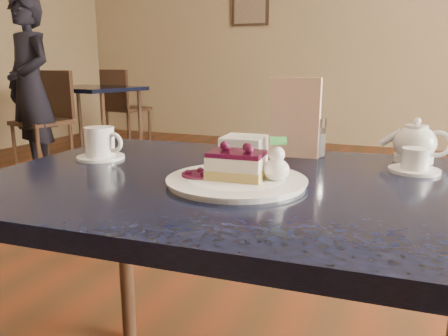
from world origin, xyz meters
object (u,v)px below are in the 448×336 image
at_px(patron, 30,87).
at_px(cheesecake_slice, 237,165).
at_px(tea_set, 414,147).
at_px(bg_table_far_left, 93,149).
at_px(dessert_plate, 237,181).
at_px(coffee_set, 101,145).
at_px(main_table, 243,211).

bearing_deg(patron, cheesecake_slice, -20.56).
bearing_deg(cheesecake_slice, tea_set, 42.32).
bearing_deg(bg_table_far_left, dessert_plate, -37.31).
bearing_deg(dessert_plate, tea_set, 45.85).
height_order(tea_set, patron, patron).
relative_size(dessert_plate, cheesecake_slice, 2.38).
relative_size(coffee_set, tea_set, 0.58).
xyz_separation_m(cheesecake_slice, tea_set, (0.35, 0.36, 0.00)).
bearing_deg(patron, bg_table_far_left, 108.53).
xyz_separation_m(cheesecake_slice, patron, (-2.87, 2.22, 0.02)).
distance_m(dessert_plate, tea_set, 0.50).
distance_m(main_table, patron, 3.60).
bearing_deg(coffee_set, patron, 139.02).
height_order(tea_set, bg_table_far_left, tea_set).
height_order(main_table, patron, patron).
xyz_separation_m(main_table, cheesecake_slice, (0.00, -0.05, 0.12)).
distance_m(coffee_set, tea_set, 0.82).
xyz_separation_m(dessert_plate, tea_set, (0.35, 0.36, 0.04)).
distance_m(cheesecake_slice, tea_set, 0.50).
bearing_deg(dessert_plate, cheesecake_slice, 0.00).
bearing_deg(main_table, cheesecake_slice, -90.00).
bearing_deg(main_table, coffee_set, 169.39).
height_order(main_table, dessert_plate, dessert_plate).
bearing_deg(patron, dessert_plate, -20.56).
relative_size(dessert_plate, patron, 0.18).
xyz_separation_m(dessert_plate, cheesecake_slice, (0.00, 0.00, 0.04)).
bearing_deg(dessert_plate, coffee_set, 166.67).
relative_size(main_table, bg_table_far_left, 0.66).
relative_size(dessert_plate, bg_table_far_left, 0.16).
relative_size(main_table, patron, 0.77).
relative_size(cheesecake_slice, coffee_set, 0.90).
relative_size(dessert_plate, coffee_set, 2.14).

